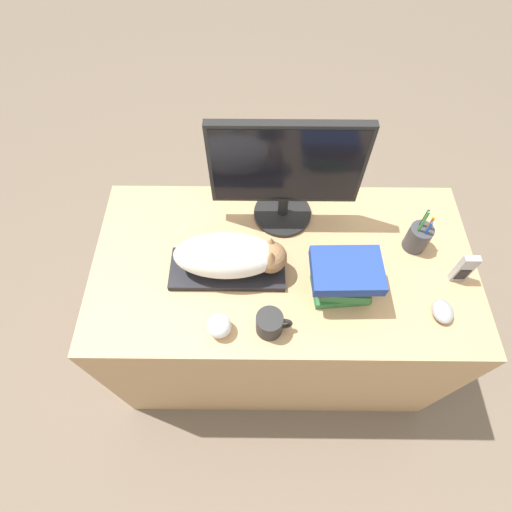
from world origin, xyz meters
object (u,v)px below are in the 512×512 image
Objects in this scene: pen_cup at (418,237)px; book_stack at (345,278)px; keyboard at (228,269)px; monitor at (287,171)px; coffee_mug at (270,324)px; baseball at (219,326)px; computer_mouse at (443,311)px; phone at (464,269)px; cat at (232,256)px.

pen_cup is 0.91× the size of book_stack.
monitor is (0.19, 0.24, 0.22)m from keyboard.
pen_cup reaches higher than coffee_mug.
keyboard is 0.38m from monitor.
pen_cup is 0.74m from baseball.
computer_mouse reaches higher than keyboard.
coffee_mug is at bearing -96.66° from monitor.
baseball is at bearing -166.24° from phone.
monitor is at bearing 120.29° from book_stack.
baseball is at bearing -114.59° from monitor.
keyboard is 5.08× the size of baseball.
phone is at bearing 57.83° from computer_mouse.
book_stack is (0.23, 0.14, 0.04)m from coffee_mug.
baseball is (-0.70, -0.06, 0.02)m from computer_mouse.
book_stack reaches higher than coffee_mug.
monitor is 0.66m from computer_mouse.
pen_cup is at bearing 132.39° from phone.
coffee_mug is at bearing 2.68° from baseball.
baseball is (-0.16, -0.01, -0.00)m from coffee_mug.
phone is at bearing 6.88° from book_stack.
keyboard is at bearing -128.87° from monitor.
cat is 0.32m from monitor.
book_stack is at bearing 165.35° from computer_mouse.
phone is at bearing 16.39° from coffee_mug.
monitor is 0.39m from book_stack.
keyboard is at bearing 124.32° from coffee_mug.
coffee_mug is 0.60m from pen_cup.
coffee_mug is 1.48× the size of baseball.
book_stack is at bearing -59.71° from monitor.
pen_cup is 1.55× the size of phone.
book_stack reaches higher than baseball.
monitor reaches higher than cat.
coffee_mug reaches higher than baseball.
keyboard is 1.76× the size of book_stack.
cat is at bearing -170.31° from pen_cup.
keyboard is 4.59× the size of computer_mouse.
baseball reaches higher than computer_mouse.
computer_mouse is at bearing 5.78° from coffee_mug.
cat is at bearing 167.18° from computer_mouse.
computer_mouse is 0.55m from coffee_mug.
coffee_mug is 0.87× the size of phone.
computer_mouse is (0.69, -0.15, 0.01)m from keyboard.
phone reaches higher than baseball.
baseball is (-0.21, -0.45, -0.19)m from monitor.
pen_cup is at bearing 25.83° from baseball.
pen_cup is (0.65, 0.11, 0.04)m from keyboard.
keyboard is 0.25m from coffee_mug.
cat is 4.79× the size of baseball.
book_stack is at bearing -147.21° from pen_cup.
pen_cup is at bearing -16.20° from monitor.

